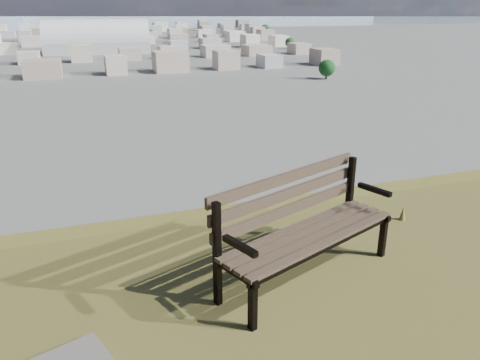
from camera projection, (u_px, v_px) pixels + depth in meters
name	position (u px, v px, depth m)	size (l,w,h in m)	color
park_bench	(302.00, 222.00, 4.41)	(1.99, 1.26, 1.00)	#4A3D2A
arena	(98.00, 43.00, 271.79)	(60.49, 29.86, 24.70)	beige
city_blocks	(72.00, 36.00, 358.10)	(395.00, 361.00, 7.00)	beige
city_trees	(27.00, 43.00, 282.91)	(406.52, 387.20, 9.98)	#38281C
bay_water	(69.00, 20.00, 805.72)	(2400.00, 700.00, 0.12)	#93ACBB
far_hills	(42.00, 4.00, 1222.02)	(2050.00, 340.00, 60.00)	#9AADBF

